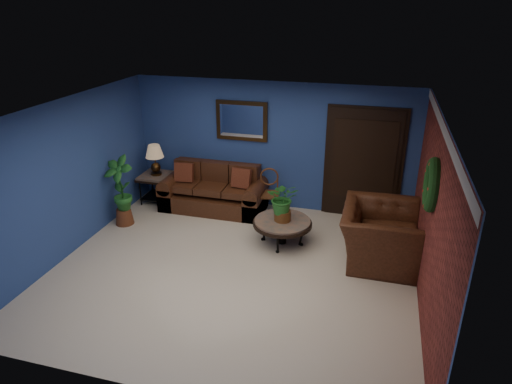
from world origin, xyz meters
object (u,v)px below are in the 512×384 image
(side_chair, at_px, (269,189))
(armchair, at_px, (380,235))
(end_table, at_px, (157,181))
(sofa, at_px, (215,194))
(table_lamp, at_px, (155,156))
(coffee_table, at_px, (282,223))

(side_chair, height_order, armchair, side_chair)
(end_table, distance_m, side_chair, 2.34)
(end_table, bearing_deg, side_chair, 1.61)
(sofa, distance_m, end_table, 1.24)
(end_table, relative_size, table_lamp, 1.08)
(coffee_table, bearing_deg, sofa, 146.89)
(sofa, xyz_separation_m, coffee_table, (1.61, -1.05, 0.08))
(table_lamp, bearing_deg, end_table, 180.00)
(coffee_table, height_order, end_table, end_table)
(sofa, distance_m, side_chair, 1.12)
(sofa, relative_size, end_table, 3.12)
(sofa, height_order, table_lamp, table_lamp)
(table_lamp, distance_m, side_chair, 2.39)
(coffee_table, relative_size, table_lamp, 1.67)
(table_lamp, relative_size, side_chair, 0.67)
(end_table, xyz_separation_m, armchair, (4.45, -1.14, -0.01))
(sofa, distance_m, coffee_table, 1.92)
(end_table, height_order, armchair, armchair)
(side_chair, bearing_deg, sofa, 171.19)
(coffee_table, height_order, armchair, armchair)
(side_chair, bearing_deg, coffee_table, -75.86)
(end_table, bearing_deg, sofa, 1.24)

